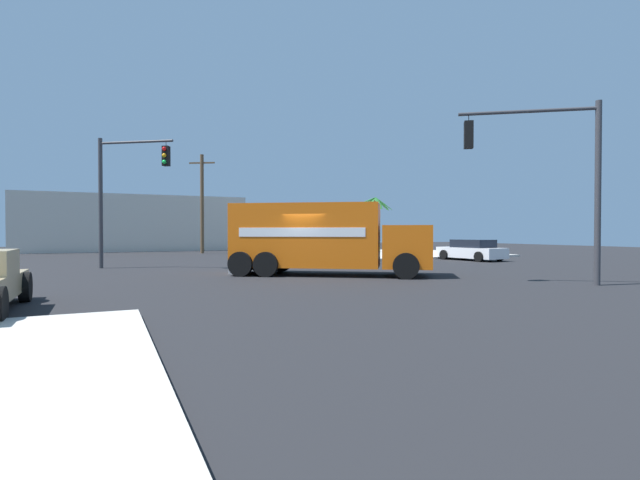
{
  "coord_description": "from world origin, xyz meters",
  "views": [
    {
      "loc": [
        -7.62,
        -17.5,
        1.78
      ],
      "look_at": [
        0.29,
        -0.48,
        1.46
      ],
      "focal_mm": 26.07,
      "sensor_mm": 36.0,
      "label": 1
    }
  ],
  "objects_px": {
    "vending_machine_red": "(405,242)",
    "utility_pole": "(202,202)",
    "traffic_light_secondary": "(552,165)",
    "traffic_light_primary": "(122,183)",
    "delivery_truck": "(323,238)",
    "palm_tree_far": "(375,213)",
    "sedan_white": "(471,250)"
  },
  "relations": [
    {
      "from": "traffic_light_secondary",
      "to": "utility_pole",
      "type": "xyz_separation_m",
      "value": [
        -6.33,
        28.6,
        0.22
      ]
    },
    {
      "from": "traffic_light_primary",
      "to": "palm_tree_far",
      "type": "distance_m",
      "value": 21.82
    },
    {
      "from": "palm_tree_far",
      "to": "sedan_white",
      "type": "bearing_deg",
      "value": -88.1
    },
    {
      "from": "delivery_truck",
      "to": "utility_pole",
      "type": "xyz_separation_m",
      "value": [
        -0.77,
        22.16,
        2.76
      ]
    },
    {
      "from": "vending_machine_red",
      "to": "utility_pole",
      "type": "xyz_separation_m",
      "value": [
        -12.53,
        11.42,
        3.22
      ]
    },
    {
      "from": "sedan_white",
      "to": "utility_pole",
      "type": "height_order",
      "value": "utility_pole"
    },
    {
      "from": "traffic_light_secondary",
      "to": "palm_tree_far",
      "type": "bearing_deg",
      "value": 72.94
    },
    {
      "from": "vending_machine_red",
      "to": "palm_tree_far",
      "type": "bearing_deg",
      "value": 82.41
    },
    {
      "from": "sedan_white",
      "to": "palm_tree_far",
      "type": "height_order",
      "value": "palm_tree_far"
    },
    {
      "from": "delivery_truck",
      "to": "utility_pole",
      "type": "height_order",
      "value": "utility_pole"
    },
    {
      "from": "traffic_light_primary",
      "to": "utility_pole",
      "type": "height_order",
      "value": "utility_pole"
    },
    {
      "from": "vending_machine_red",
      "to": "delivery_truck",
      "type": "bearing_deg",
      "value": -137.59
    },
    {
      "from": "sedan_white",
      "to": "palm_tree_far",
      "type": "distance_m",
      "value": 11.28
    },
    {
      "from": "delivery_truck",
      "to": "palm_tree_far",
      "type": "height_order",
      "value": "palm_tree_far"
    },
    {
      "from": "traffic_light_primary",
      "to": "traffic_light_secondary",
      "type": "height_order",
      "value": "traffic_light_primary"
    },
    {
      "from": "vending_machine_red",
      "to": "traffic_light_secondary",
      "type": "bearing_deg",
      "value": -109.83
    },
    {
      "from": "traffic_light_secondary",
      "to": "palm_tree_far",
      "type": "xyz_separation_m",
      "value": [
        6.9,
        22.5,
        -0.69
      ]
    },
    {
      "from": "traffic_light_primary",
      "to": "vending_machine_red",
      "type": "distance_m",
      "value": 19.77
    },
    {
      "from": "traffic_light_primary",
      "to": "traffic_light_secondary",
      "type": "xyz_separation_m",
      "value": [
        13.01,
        -13.63,
        -0.1
      ]
    },
    {
      "from": "sedan_white",
      "to": "utility_pole",
      "type": "xyz_separation_m",
      "value": [
        -13.6,
        17.03,
        3.66
      ]
    },
    {
      "from": "delivery_truck",
      "to": "traffic_light_secondary",
      "type": "xyz_separation_m",
      "value": [
        5.56,
        -6.43,
        2.53
      ]
    },
    {
      "from": "sedan_white",
      "to": "vending_machine_red",
      "type": "bearing_deg",
      "value": 100.83
    },
    {
      "from": "traffic_light_secondary",
      "to": "utility_pole",
      "type": "relative_size",
      "value": 0.74
    },
    {
      "from": "traffic_light_primary",
      "to": "utility_pole",
      "type": "relative_size",
      "value": 0.77
    },
    {
      "from": "delivery_truck",
      "to": "utility_pole",
      "type": "bearing_deg",
      "value": 91.99
    },
    {
      "from": "vending_machine_red",
      "to": "palm_tree_far",
      "type": "xyz_separation_m",
      "value": [
        0.71,
        5.33,
        2.31
      ]
    },
    {
      "from": "delivery_truck",
      "to": "traffic_light_primary",
      "type": "xyz_separation_m",
      "value": [
        -7.45,
        7.19,
        2.63
      ]
    },
    {
      "from": "traffic_light_primary",
      "to": "palm_tree_far",
      "type": "relative_size",
      "value": 1.39
    },
    {
      "from": "sedan_white",
      "to": "vending_machine_red",
      "type": "relative_size",
      "value": 2.4
    },
    {
      "from": "palm_tree_far",
      "to": "traffic_light_secondary",
      "type": "bearing_deg",
      "value": -107.06
    },
    {
      "from": "traffic_light_primary",
      "to": "traffic_light_secondary",
      "type": "bearing_deg",
      "value": -46.32
    },
    {
      "from": "traffic_light_secondary",
      "to": "vending_machine_red",
      "type": "distance_m",
      "value": 18.5
    }
  ]
}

